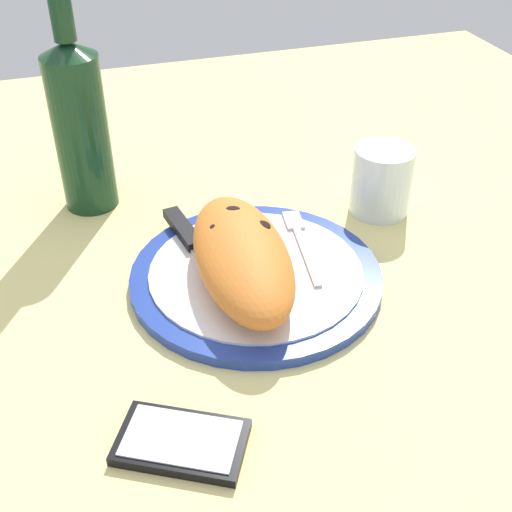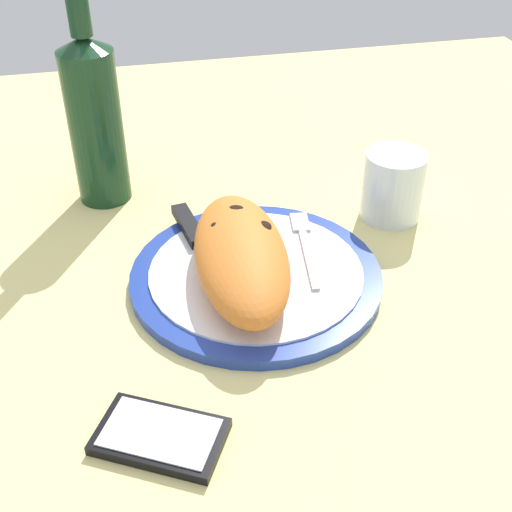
{
  "view_description": "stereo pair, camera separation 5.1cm",
  "coord_description": "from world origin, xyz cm",
  "px_view_note": "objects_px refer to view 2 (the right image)",
  "views": [
    {
      "loc": [
        -58.13,
        18.54,
        47.77
      ],
      "look_at": [
        0.0,
        0.0,
        3.59
      ],
      "focal_mm": 46.56,
      "sensor_mm": 36.0,
      "label": 1
    },
    {
      "loc": [
        -59.47,
        13.65,
        47.77
      ],
      "look_at": [
        0.0,
        0.0,
        3.59
      ],
      "focal_mm": 46.56,
      "sensor_mm": 36.0,
      "label": 2
    }
  ],
  "objects_px": {
    "calzone": "(241,255)",
    "smartphone": "(160,436)",
    "water_glass": "(392,190)",
    "knife": "(196,238)",
    "wine_bottle": "(94,117)",
    "fork": "(305,241)",
    "plate": "(256,276)"
  },
  "relations": [
    {
      "from": "water_glass",
      "to": "wine_bottle",
      "type": "relative_size",
      "value": 0.3
    },
    {
      "from": "calzone",
      "to": "fork",
      "type": "height_order",
      "value": "calzone"
    },
    {
      "from": "calzone",
      "to": "knife",
      "type": "relative_size",
      "value": 1.15
    },
    {
      "from": "smartphone",
      "to": "water_glass",
      "type": "xyz_separation_m",
      "value": [
        0.3,
        -0.34,
        0.03
      ]
    },
    {
      "from": "plate",
      "to": "water_glass",
      "type": "height_order",
      "value": "water_glass"
    },
    {
      "from": "water_glass",
      "to": "smartphone",
      "type": "bearing_deg",
      "value": 131.78
    },
    {
      "from": "water_glass",
      "to": "fork",
      "type": "bearing_deg",
      "value": 113.27
    },
    {
      "from": "knife",
      "to": "plate",
      "type": "bearing_deg",
      "value": -141.01
    },
    {
      "from": "water_glass",
      "to": "wine_bottle",
      "type": "xyz_separation_m",
      "value": [
        0.14,
        0.37,
        0.08
      ]
    },
    {
      "from": "water_glass",
      "to": "wine_bottle",
      "type": "height_order",
      "value": "wine_bottle"
    },
    {
      "from": "calzone",
      "to": "knife",
      "type": "height_order",
      "value": "calzone"
    },
    {
      "from": "calzone",
      "to": "wine_bottle",
      "type": "relative_size",
      "value": 0.83
    },
    {
      "from": "water_glass",
      "to": "knife",
      "type": "bearing_deg",
      "value": 95.69
    },
    {
      "from": "plate",
      "to": "knife",
      "type": "height_order",
      "value": "knife"
    },
    {
      "from": "plate",
      "to": "smartphone",
      "type": "bearing_deg",
      "value": 146.82
    },
    {
      "from": "calzone",
      "to": "smartphone",
      "type": "bearing_deg",
      "value": 149.68
    },
    {
      "from": "fork",
      "to": "water_glass",
      "type": "bearing_deg",
      "value": -66.73
    },
    {
      "from": "fork",
      "to": "water_glass",
      "type": "relative_size",
      "value": 1.73
    },
    {
      "from": "plate",
      "to": "water_glass",
      "type": "distance_m",
      "value": 0.23
    },
    {
      "from": "fork",
      "to": "plate",
      "type": "bearing_deg",
      "value": 119.94
    },
    {
      "from": "fork",
      "to": "knife",
      "type": "height_order",
      "value": "knife"
    },
    {
      "from": "calzone",
      "to": "water_glass",
      "type": "relative_size",
      "value": 2.74
    },
    {
      "from": "smartphone",
      "to": "fork",
      "type": "bearing_deg",
      "value": -39.77
    },
    {
      "from": "plate",
      "to": "knife",
      "type": "bearing_deg",
      "value": 38.99
    },
    {
      "from": "plate",
      "to": "wine_bottle",
      "type": "height_order",
      "value": "wine_bottle"
    },
    {
      "from": "knife",
      "to": "wine_bottle",
      "type": "xyz_separation_m",
      "value": [
        0.16,
        0.1,
        0.1
      ]
    },
    {
      "from": "plate",
      "to": "wine_bottle",
      "type": "bearing_deg",
      "value": 34.54
    },
    {
      "from": "smartphone",
      "to": "knife",
      "type": "bearing_deg",
      "value": -15.2
    },
    {
      "from": "knife",
      "to": "smartphone",
      "type": "distance_m",
      "value": 0.29
    },
    {
      "from": "calzone",
      "to": "fork",
      "type": "bearing_deg",
      "value": -61.29
    },
    {
      "from": "water_glass",
      "to": "calzone",
      "type": "bearing_deg",
      "value": 115.49
    },
    {
      "from": "calzone",
      "to": "knife",
      "type": "distance_m",
      "value": 0.09
    }
  ]
}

